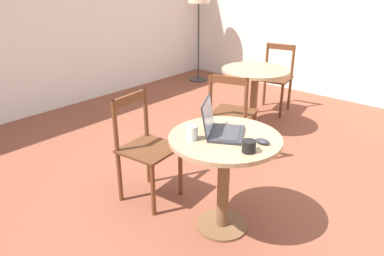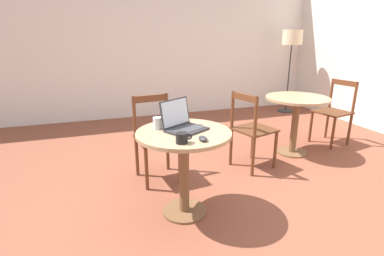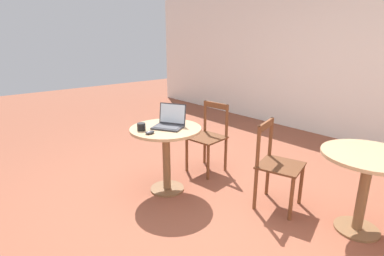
# 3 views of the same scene
# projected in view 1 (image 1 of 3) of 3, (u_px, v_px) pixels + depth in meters

# --- Properties ---
(ground_plane) EXTENTS (16.00, 16.00, 0.00)m
(ground_plane) POSITION_uv_depth(u_px,v_px,m) (241.00, 207.00, 2.99)
(ground_plane) COLOR brown
(wall_back) EXTENTS (9.40, 0.06, 2.70)m
(wall_back) POSITION_uv_depth(u_px,v_px,m) (20.00, 7.00, 4.43)
(wall_back) COLOR white
(wall_back) RESTS_ON ground_plane
(cafe_table_near) EXTENTS (0.76, 0.76, 0.73)m
(cafe_table_near) POSITION_uv_depth(u_px,v_px,m) (224.00, 158.00, 2.55)
(cafe_table_near) COLOR brown
(cafe_table_near) RESTS_ON ground_plane
(cafe_table_mid) EXTENTS (0.76, 0.76, 0.73)m
(cafe_table_mid) POSITION_uv_depth(u_px,v_px,m) (255.00, 83.00, 4.24)
(cafe_table_mid) COLOR brown
(cafe_table_mid) RESTS_ON ground_plane
(chair_near_back) EXTENTS (0.44, 0.44, 0.87)m
(chair_near_back) POSITION_uv_depth(u_px,v_px,m) (145.00, 148.00, 2.98)
(chair_near_back) COLOR brown
(chair_near_back) RESTS_ON ground_plane
(chair_mid_left) EXTENTS (0.50, 0.50, 0.87)m
(chair_mid_left) POSITION_uv_depth(u_px,v_px,m) (232.00, 115.00, 3.66)
(chair_mid_left) COLOR brown
(chair_mid_left) RESTS_ON ground_plane
(chair_mid_right) EXTENTS (0.47, 0.47, 0.87)m
(chair_mid_right) POSITION_uv_depth(u_px,v_px,m) (275.00, 78.00, 4.89)
(chair_mid_right) COLOR brown
(chair_mid_right) RESTS_ON ground_plane
(floor_lamp) EXTENTS (0.36, 0.36, 1.53)m
(floor_lamp) POSITION_uv_depth(u_px,v_px,m) (199.00, 0.00, 5.93)
(floor_lamp) COLOR #333333
(floor_lamp) RESTS_ON ground_plane
(laptop) EXTENTS (0.39, 0.38, 0.24)m
(laptop) POSITION_uv_depth(u_px,v_px,m) (221.00, 128.00, 2.50)
(laptop) COLOR #2D2D33
(laptop) RESTS_ON cafe_table_near
(mouse) EXTENTS (0.06, 0.10, 0.03)m
(mouse) POSITION_uv_depth(u_px,v_px,m) (263.00, 141.00, 2.39)
(mouse) COLOR #2D2D33
(mouse) RESTS_ON cafe_table_near
(mug) EXTENTS (0.12, 0.09, 0.08)m
(mug) POSITION_uv_depth(u_px,v_px,m) (249.00, 146.00, 2.27)
(mug) COLOR black
(mug) RESTS_ON cafe_table_near
(drinking_glass) EXTENTS (0.08, 0.08, 0.10)m
(drinking_glass) POSITION_uv_depth(u_px,v_px,m) (192.00, 133.00, 2.43)
(drinking_glass) COLOR silver
(drinking_glass) RESTS_ON cafe_table_near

